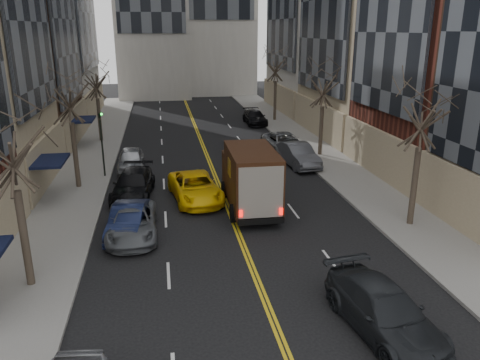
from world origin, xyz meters
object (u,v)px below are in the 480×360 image
object	(u,v)px
pedestrian	(235,200)
taxi	(195,187)
ups_truck	(250,178)
observer_sedan	(384,311)

from	to	relation	value
pedestrian	taxi	bearing A→B (deg)	26.26
pedestrian	ups_truck	bearing A→B (deg)	-62.39
ups_truck	taxi	bearing A→B (deg)	146.94
observer_sedan	taxi	xyz separation A→B (m)	(-5.13, 13.64, -0.01)
taxi	ups_truck	bearing A→B (deg)	-41.60
ups_truck	observer_sedan	xyz separation A→B (m)	(2.24, -11.69, -1.01)
observer_sedan	taxi	distance (m)	14.57
ups_truck	observer_sedan	bearing A→B (deg)	-78.21
ups_truck	pedestrian	world-z (taller)	ups_truck
observer_sedan	ups_truck	bearing A→B (deg)	92.95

